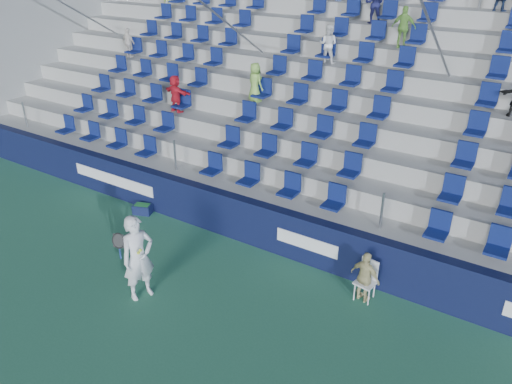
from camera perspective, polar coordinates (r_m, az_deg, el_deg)
ground at (r=10.94m, az=-9.08°, el=-13.37°), size 70.00×70.00×0.00m
sponsor_wall at (r=12.63m, az=0.10°, el=-3.64°), size 24.00×0.32×1.20m
grandstand at (r=16.19m, az=9.97°, el=8.87°), size 24.00×8.17×6.63m
tennis_player at (r=10.95m, az=-13.32°, el=-7.33°), size 0.74×0.83×1.96m
line_judge_chair at (r=11.16m, az=12.61°, el=-9.42°), size 0.46×0.47×0.92m
line_judge at (r=11.00m, az=12.37°, el=-9.48°), size 0.75×0.44×1.20m
ball_bin at (r=14.63m, az=-12.83°, el=-1.85°), size 0.59×0.49×0.29m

